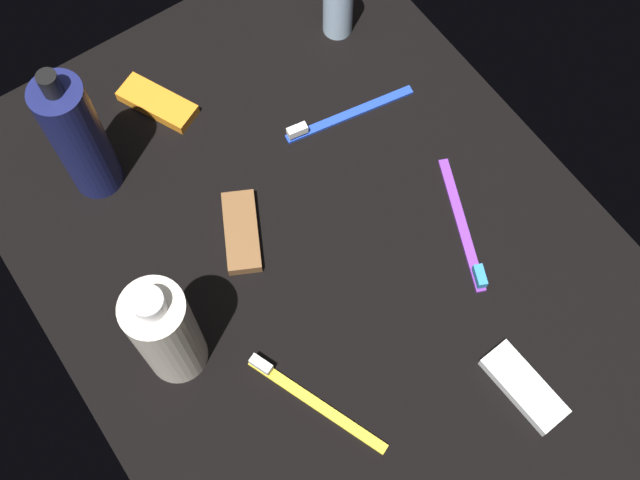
{
  "coord_description": "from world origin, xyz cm",
  "views": [
    {
      "loc": [
        -30.9,
        21.44,
        88.78
      ],
      "look_at": [
        0.0,
        0.0,
        3.0
      ],
      "focal_mm": 44.95,
      "sensor_mm": 36.0,
      "label": 1
    }
  ],
  "objects_px": {
    "toothbrush_purple": "(464,230)",
    "snack_bar_white": "(524,387)",
    "toothbrush_blue": "(342,116)",
    "lotion_bottle": "(79,138)",
    "bodywash_bottle": "(166,332)",
    "toothbrush_yellow": "(308,398)",
    "snack_bar_orange": "(158,103)",
    "snack_bar_brown": "(241,232)",
    "deodorant_stick": "(338,5)"
  },
  "relations": [
    {
      "from": "snack_bar_white",
      "to": "lotion_bottle",
      "type": "bearing_deg",
      "value": 23.91
    },
    {
      "from": "lotion_bottle",
      "to": "bodywash_bottle",
      "type": "distance_m",
      "value": 0.26
    },
    {
      "from": "bodywash_bottle",
      "to": "snack_bar_orange",
      "type": "relative_size",
      "value": 1.81
    },
    {
      "from": "bodywash_bottle",
      "to": "toothbrush_purple",
      "type": "bearing_deg",
      "value": -100.28
    },
    {
      "from": "toothbrush_yellow",
      "to": "snack_bar_brown",
      "type": "relative_size",
      "value": 1.65
    },
    {
      "from": "toothbrush_blue",
      "to": "toothbrush_yellow",
      "type": "height_order",
      "value": "same"
    },
    {
      "from": "bodywash_bottle",
      "to": "snack_bar_orange",
      "type": "distance_m",
      "value": 0.35
    },
    {
      "from": "deodorant_stick",
      "to": "snack_bar_white",
      "type": "xyz_separation_m",
      "value": [
        -0.53,
        0.12,
        -0.04
      ]
    },
    {
      "from": "toothbrush_blue",
      "to": "snack_bar_white",
      "type": "distance_m",
      "value": 0.41
    },
    {
      "from": "snack_bar_orange",
      "to": "toothbrush_blue",
      "type": "bearing_deg",
      "value": -153.92
    },
    {
      "from": "snack_bar_white",
      "to": "snack_bar_orange",
      "type": "height_order",
      "value": "same"
    },
    {
      "from": "toothbrush_blue",
      "to": "lotion_bottle",
      "type": "bearing_deg",
      "value": 71.17
    },
    {
      "from": "toothbrush_blue",
      "to": "snack_bar_brown",
      "type": "xyz_separation_m",
      "value": [
        -0.07,
        0.2,
        0.0
      ]
    },
    {
      "from": "toothbrush_yellow",
      "to": "snack_bar_brown",
      "type": "bearing_deg",
      "value": -12.57
    },
    {
      "from": "bodywash_bottle",
      "to": "toothbrush_yellow",
      "type": "bearing_deg",
      "value": -143.7
    },
    {
      "from": "toothbrush_blue",
      "to": "snack_bar_white",
      "type": "relative_size",
      "value": 1.73
    },
    {
      "from": "lotion_bottle",
      "to": "toothbrush_yellow",
      "type": "xyz_separation_m",
      "value": [
        -0.38,
        -0.06,
        -0.09
      ]
    },
    {
      "from": "deodorant_stick",
      "to": "snack_bar_orange",
      "type": "distance_m",
      "value": 0.27
    },
    {
      "from": "toothbrush_blue",
      "to": "snack_bar_orange",
      "type": "height_order",
      "value": "toothbrush_blue"
    },
    {
      "from": "bodywash_bottle",
      "to": "lotion_bottle",
      "type": "bearing_deg",
      "value": -7.88
    },
    {
      "from": "toothbrush_blue",
      "to": "snack_bar_orange",
      "type": "bearing_deg",
      "value": 50.73
    },
    {
      "from": "deodorant_stick",
      "to": "toothbrush_yellow",
      "type": "bearing_deg",
      "value": 141.14
    },
    {
      "from": "snack_bar_brown",
      "to": "snack_bar_orange",
      "type": "height_order",
      "value": "same"
    },
    {
      "from": "lotion_bottle",
      "to": "snack_bar_white",
      "type": "height_order",
      "value": "lotion_bottle"
    },
    {
      "from": "snack_bar_white",
      "to": "toothbrush_purple",
      "type": "bearing_deg",
      "value": -22.88
    },
    {
      "from": "lotion_bottle",
      "to": "snack_bar_white",
      "type": "distance_m",
      "value": 0.58
    },
    {
      "from": "toothbrush_purple",
      "to": "snack_bar_brown",
      "type": "distance_m",
      "value": 0.27
    },
    {
      "from": "toothbrush_blue",
      "to": "toothbrush_yellow",
      "type": "xyz_separation_m",
      "value": [
        -0.28,
        0.24,
        0.0
      ]
    },
    {
      "from": "deodorant_stick",
      "to": "toothbrush_yellow",
      "type": "relative_size",
      "value": 0.56
    },
    {
      "from": "bodywash_bottle",
      "to": "snack_bar_brown",
      "type": "height_order",
      "value": "bodywash_bottle"
    },
    {
      "from": "toothbrush_blue",
      "to": "snack_bar_orange",
      "type": "xyz_separation_m",
      "value": [
        0.15,
        0.19,
        0.0
      ]
    },
    {
      "from": "toothbrush_purple",
      "to": "snack_bar_orange",
      "type": "height_order",
      "value": "toothbrush_purple"
    },
    {
      "from": "deodorant_stick",
      "to": "toothbrush_yellow",
      "type": "distance_m",
      "value": 0.51
    },
    {
      "from": "snack_bar_orange",
      "to": "snack_bar_brown",
      "type": "bearing_deg",
      "value": 152.93
    },
    {
      "from": "lotion_bottle",
      "to": "deodorant_stick",
      "type": "xyz_separation_m",
      "value": [
        0.02,
        -0.38,
        -0.05
      ]
    },
    {
      "from": "toothbrush_blue",
      "to": "deodorant_stick",
      "type": "bearing_deg",
      "value": -32.84
    },
    {
      "from": "toothbrush_yellow",
      "to": "snack_bar_brown",
      "type": "height_order",
      "value": "toothbrush_yellow"
    },
    {
      "from": "toothbrush_blue",
      "to": "snack_bar_white",
      "type": "xyz_separation_m",
      "value": [
        -0.4,
        0.04,
        0.0
      ]
    },
    {
      "from": "lotion_bottle",
      "to": "toothbrush_blue",
      "type": "height_order",
      "value": "lotion_bottle"
    },
    {
      "from": "snack_bar_orange",
      "to": "toothbrush_yellow",
      "type": "bearing_deg",
      "value": 147.86
    },
    {
      "from": "lotion_bottle",
      "to": "snack_bar_orange",
      "type": "bearing_deg",
      "value": -66.36
    },
    {
      "from": "snack_bar_brown",
      "to": "toothbrush_yellow",
      "type": "bearing_deg",
      "value": -165.24
    },
    {
      "from": "toothbrush_purple",
      "to": "snack_bar_brown",
      "type": "height_order",
      "value": "toothbrush_purple"
    },
    {
      "from": "toothbrush_yellow",
      "to": "snack_bar_orange",
      "type": "bearing_deg",
      "value": -7.49
    },
    {
      "from": "toothbrush_blue",
      "to": "snack_bar_orange",
      "type": "distance_m",
      "value": 0.24
    },
    {
      "from": "bodywash_bottle",
      "to": "snack_bar_brown",
      "type": "distance_m",
      "value": 0.18
    },
    {
      "from": "snack_bar_white",
      "to": "snack_bar_orange",
      "type": "relative_size",
      "value": 1.0
    },
    {
      "from": "lotion_bottle",
      "to": "snack_bar_white",
      "type": "bearing_deg",
      "value": -152.72
    },
    {
      "from": "toothbrush_purple",
      "to": "snack_bar_white",
      "type": "bearing_deg",
      "value": 160.48
    },
    {
      "from": "toothbrush_purple",
      "to": "snack_bar_orange",
      "type": "xyz_separation_m",
      "value": [
        0.37,
        0.21,
        0.0
      ]
    }
  ]
}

